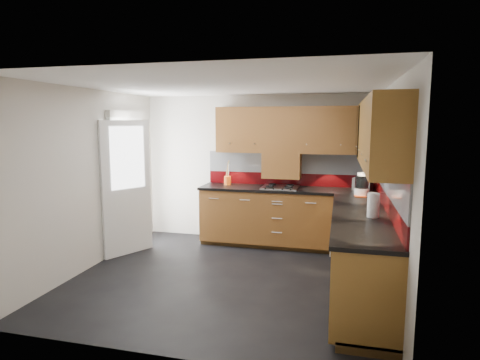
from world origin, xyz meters
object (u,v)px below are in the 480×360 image
(gas_hob, at_px, (280,187))
(utensil_pot, at_px, (228,179))
(food_processor, at_px, (362,185))
(toaster, at_px, (363,184))

(gas_hob, relative_size, utensil_pot, 1.37)
(gas_hob, relative_size, food_processor, 1.71)
(utensil_pot, xyz_separation_m, toaster, (2.13, -0.04, 0.00))
(toaster, bearing_deg, gas_hob, -175.80)
(toaster, height_order, food_processor, food_processor)
(utensil_pot, bearing_deg, gas_hob, -8.57)
(food_processor, bearing_deg, utensil_pot, 165.97)
(gas_hob, bearing_deg, utensil_pot, 171.43)
(utensil_pot, height_order, toaster, utensil_pot)
(food_processor, bearing_deg, toaster, 85.56)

